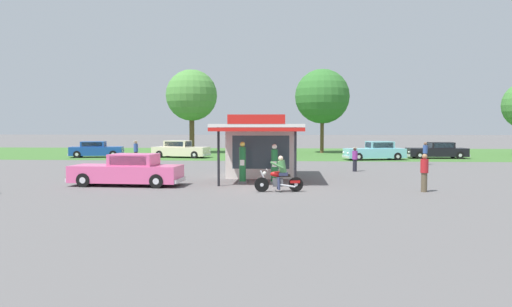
{
  "coord_description": "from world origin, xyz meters",
  "views": [
    {
      "loc": [
        0.99,
        -22.32,
        2.85
      ],
      "look_at": [
        -0.81,
        3.92,
        1.4
      ],
      "focal_mm": 34.15,
      "sensor_mm": 36.0,
      "label": 1
    }
  ],
  "objects_px": {
    "parked_car_back_row_centre_left": "(376,152)",
    "bystander_standing_back_lot": "(425,153)",
    "bystander_admiring_sedan": "(355,159)",
    "bystander_leaning_by_kiosk": "(424,172)",
    "featured_classic_sedan": "(128,171)",
    "parked_car_back_row_left": "(96,150)",
    "motorcycle_with_rider": "(280,177)",
    "parked_car_second_row_spare": "(264,150)",
    "parked_car_back_row_centre": "(180,150)",
    "gas_pump_offside": "(274,165)",
    "bystander_strolling_foreground": "(136,151)",
    "parked_car_back_row_far_left": "(437,151)",
    "gas_pump_nearside": "(243,164)"
  },
  "relations": [
    {
      "from": "featured_classic_sedan",
      "to": "bystander_admiring_sedan",
      "type": "relative_size",
      "value": 3.62
    },
    {
      "from": "gas_pump_nearside",
      "to": "gas_pump_offside",
      "type": "height_order",
      "value": "gas_pump_nearside"
    },
    {
      "from": "motorcycle_with_rider",
      "to": "featured_classic_sedan",
      "type": "distance_m",
      "value": 7.6
    },
    {
      "from": "gas_pump_offside",
      "to": "parked_car_back_row_centre",
      "type": "relative_size",
      "value": 0.36
    },
    {
      "from": "parked_car_second_row_spare",
      "to": "featured_classic_sedan",
      "type": "bearing_deg",
      "value": -104.27
    },
    {
      "from": "bystander_leaning_by_kiosk",
      "to": "bystander_standing_back_lot",
      "type": "xyz_separation_m",
      "value": [
        4.3,
        15.64,
        0.02
      ]
    },
    {
      "from": "gas_pump_nearside",
      "to": "parked_car_back_row_centre",
      "type": "xyz_separation_m",
      "value": [
        -7.73,
        20.01,
        -0.25
      ]
    },
    {
      "from": "parked_car_back_row_far_left",
      "to": "featured_classic_sedan",
      "type": "bearing_deg",
      "value": -134.04
    },
    {
      "from": "parked_car_back_row_centre",
      "to": "parked_car_back_row_centre_left",
      "type": "bearing_deg",
      "value": -6.5
    },
    {
      "from": "parked_car_second_row_spare",
      "to": "parked_car_back_row_far_left",
      "type": "distance_m",
      "value": 15.63
    },
    {
      "from": "parked_car_back_row_centre_left",
      "to": "parked_car_second_row_spare",
      "type": "relative_size",
      "value": 0.97
    },
    {
      "from": "bystander_leaning_by_kiosk",
      "to": "bystander_admiring_sedan",
      "type": "xyz_separation_m",
      "value": [
        -1.72,
        9.66,
        -0.07
      ]
    },
    {
      "from": "bystander_strolling_foreground",
      "to": "parked_car_second_row_spare",
      "type": "bearing_deg",
      "value": 36.96
    },
    {
      "from": "bystander_admiring_sedan",
      "to": "bystander_strolling_foreground",
      "type": "height_order",
      "value": "bystander_strolling_foreground"
    },
    {
      "from": "motorcycle_with_rider",
      "to": "parked_car_back_row_far_left",
      "type": "height_order",
      "value": "motorcycle_with_rider"
    },
    {
      "from": "motorcycle_with_rider",
      "to": "bystander_standing_back_lot",
      "type": "relative_size",
      "value": 1.26
    },
    {
      "from": "bystander_leaning_by_kiosk",
      "to": "featured_classic_sedan",
      "type": "bearing_deg",
      "value": 174.26
    },
    {
      "from": "parked_car_back_row_centre_left",
      "to": "bystander_standing_back_lot",
      "type": "xyz_separation_m",
      "value": [
        2.78,
        -5.14,
        0.18
      ]
    },
    {
      "from": "gas_pump_nearside",
      "to": "parked_car_back_row_far_left",
      "type": "bearing_deg",
      "value": 52.55
    },
    {
      "from": "gas_pump_offside",
      "to": "parked_car_back_row_left",
      "type": "height_order",
      "value": "gas_pump_offside"
    },
    {
      "from": "parked_car_back_row_centre_left",
      "to": "bystander_admiring_sedan",
      "type": "bearing_deg",
      "value": -106.21
    },
    {
      "from": "featured_classic_sedan",
      "to": "parked_car_back_row_far_left",
      "type": "relative_size",
      "value": 1.02
    },
    {
      "from": "gas_pump_nearside",
      "to": "bystander_admiring_sedan",
      "type": "height_order",
      "value": "gas_pump_nearside"
    },
    {
      "from": "featured_classic_sedan",
      "to": "parked_car_second_row_spare",
      "type": "bearing_deg",
      "value": 75.73
    },
    {
      "from": "gas_pump_offside",
      "to": "bystander_admiring_sedan",
      "type": "distance_m",
      "value": 8.47
    },
    {
      "from": "parked_car_back_row_centre_left",
      "to": "parked_car_back_row_left",
      "type": "bearing_deg",
      "value": 175.89
    },
    {
      "from": "featured_classic_sedan",
      "to": "parked_car_back_row_left",
      "type": "xyz_separation_m",
      "value": [
        -10.2,
        21.22,
        -0.01
      ]
    },
    {
      "from": "parked_car_second_row_spare",
      "to": "parked_car_back_row_far_left",
      "type": "bearing_deg",
      "value": 0.71
    },
    {
      "from": "gas_pump_nearside",
      "to": "parked_car_back_row_far_left",
      "type": "xyz_separation_m",
      "value": [
        15.69,
        20.48,
        -0.3
      ]
    },
    {
      "from": "gas_pump_offside",
      "to": "bystander_strolling_foreground",
      "type": "relative_size",
      "value": 1.13
    },
    {
      "from": "gas_pump_offside",
      "to": "bystander_standing_back_lot",
      "type": "distance_m",
      "value": 16.89
    },
    {
      "from": "parked_car_back_row_left",
      "to": "bystander_standing_back_lot",
      "type": "height_order",
      "value": "bystander_standing_back_lot"
    },
    {
      "from": "parked_car_back_row_centre",
      "to": "bystander_strolling_foreground",
      "type": "distance_m",
      "value": 7.3
    },
    {
      "from": "featured_classic_sedan",
      "to": "gas_pump_nearside",
      "type": "bearing_deg",
      "value": 14.21
    },
    {
      "from": "parked_car_back_row_left",
      "to": "parked_car_second_row_spare",
      "type": "bearing_deg",
      "value": 1.62
    },
    {
      "from": "bystander_admiring_sedan",
      "to": "bystander_standing_back_lot",
      "type": "distance_m",
      "value": 8.48
    },
    {
      "from": "gas_pump_offside",
      "to": "parked_car_back_row_centre_left",
      "type": "xyz_separation_m",
      "value": [
        8.14,
        18.02,
        -0.19
      ]
    },
    {
      "from": "motorcycle_with_rider",
      "to": "parked_car_back_row_centre",
      "type": "relative_size",
      "value": 0.39
    },
    {
      "from": "bystander_admiring_sedan",
      "to": "bystander_standing_back_lot",
      "type": "bearing_deg",
      "value": 44.8
    },
    {
      "from": "parked_car_second_row_spare",
      "to": "parked_car_back_row_centre",
      "type": "height_order",
      "value": "parked_car_back_row_centre"
    },
    {
      "from": "motorcycle_with_rider",
      "to": "parked_car_back_row_far_left",
      "type": "xyz_separation_m",
      "value": [
        13.75,
        23.62,
        0.01
      ]
    },
    {
      "from": "parked_car_back_row_left",
      "to": "bystander_admiring_sedan",
      "type": "distance_m",
      "value": 25.68
    },
    {
      "from": "parked_car_second_row_spare",
      "to": "bystander_standing_back_lot",
      "type": "height_order",
      "value": "bystander_standing_back_lot"
    },
    {
      "from": "gas_pump_nearside",
      "to": "motorcycle_with_rider",
      "type": "relative_size",
      "value": 0.98
    },
    {
      "from": "parked_car_back_row_centre_left",
      "to": "bystander_admiring_sedan",
      "type": "xyz_separation_m",
      "value": [
        -3.23,
        -11.12,
        0.09
      ]
    },
    {
      "from": "parked_car_back_row_left",
      "to": "parked_car_second_row_spare",
      "type": "height_order",
      "value": "parked_car_second_row_spare"
    },
    {
      "from": "gas_pump_nearside",
      "to": "bystander_standing_back_lot",
      "type": "distance_m",
      "value": 17.97
    },
    {
      "from": "parked_car_back_row_centre_left",
      "to": "parked_car_back_row_far_left",
      "type": "height_order",
      "value": "parked_car_back_row_centre_left"
    },
    {
      "from": "gas_pump_nearside",
      "to": "gas_pump_offside",
      "type": "bearing_deg",
      "value": -0.0
    },
    {
      "from": "gas_pump_nearside",
      "to": "bystander_leaning_by_kiosk",
      "type": "xyz_separation_m",
      "value": [
        8.24,
        -2.76,
        -0.08
      ]
    }
  ]
}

